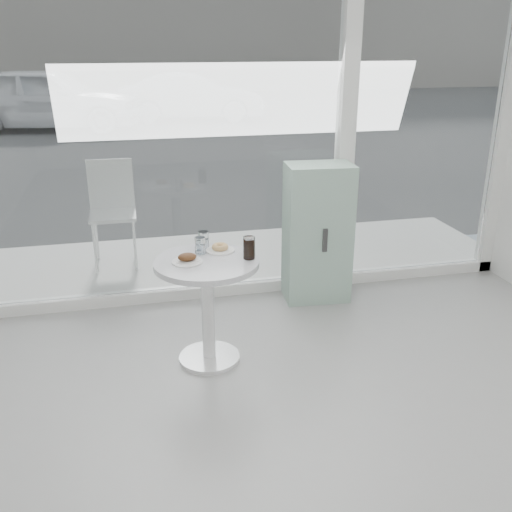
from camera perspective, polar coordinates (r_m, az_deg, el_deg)
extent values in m
cube|color=white|center=(5.23, -1.10, -3.07)|extent=(5.00, 0.12, 0.10)
cube|color=white|center=(5.84, 23.53, 12.57)|extent=(0.12, 0.12, 3.00)
cube|color=white|center=(5.09, 9.00, 13.02)|extent=(0.14, 0.14, 3.00)
cube|color=white|center=(4.75, -10.57, 11.15)|extent=(3.21, 0.02, 2.60)
cube|color=white|center=(5.44, 16.71, 11.84)|extent=(1.41, 0.02, 2.60)
cylinder|color=white|center=(4.21, -4.67, -10.06)|extent=(0.44, 0.44, 0.03)
cylinder|color=white|center=(4.04, -4.82, -5.73)|extent=(0.09, 0.09, 0.70)
cylinder|color=white|center=(3.89, -4.99, -0.71)|extent=(0.72, 0.72, 0.04)
cube|color=white|center=(5.97, -2.71, -0.26)|extent=(5.60, 1.60, 0.05)
cube|color=#3C3C3C|center=(17.84, -10.13, 13.54)|extent=(40.00, 24.00, 0.00)
cube|color=#83A896|center=(4.96, 6.16, 2.29)|extent=(0.58, 0.41, 1.20)
cube|color=#333333|center=(4.79, 6.91, 1.56)|extent=(0.04, 0.02, 0.20)
cylinder|color=white|center=(5.68, -15.80, 0.79)|extent=(0.03, 0.03, 0.50)
cylinder|color=white|center=(5.67, -12.02, 1.08)|extent=(0.03, 0.03, 0.50)
cylinder|color=white|center=(6.04, -15.66, 1.98)|extent=(0.03, 0.03, 0.50)
cylinder|color=white|center=(6.03, -12.10, 2.26)|extent=(0.03, 0.03, 0.50)
cube|color=white|center=(5.77, -14.12, 3.98)|extent=(0.45, 0.45, 0.03)
cube|color=white|center=(5.91, -14.32, 7.02)|extent=(0.44, 0.03, 0.50)
imported|color=white|center=(15.75, -20.09, 14.58)|extent=(4.86, 2.70, 1.56)
imported|color=#ADB0B5|center=(16.71, -6.46, 15.52)|extent=(4.10, 1.77, 1.31)
cylinder|color=white|center=(3.85, -6.88, -0.58)|extent=(0.21, 0.21, 0.01)
cube|color=white|center=(3.84, -6.58, -0.47)|extent=(0.13, 0.13, 0.00)
ellipsoid|color=#321E0D|center=(3.84, -6.91, -0.10)|extent=(0.12, 0.10, 0.05)
ellipsoid|color=#321E0D|center=(3.86, -6.42, -0.03)|extent=(0.06, 0.06, 0.03)
cylinder|color=white|center=(4.04, -3.60, 0.57)|extent=(0.20, 0.20, 0.01)
torus|color=tan|center=(4.03, -3.61, 0.92)|extent=(0.12, 0.12, 0.04)
cylinder|color=white|center=(3.99, -5.61, 1.06)|extent=(0.07, 0.07, 0.12)
cylinder|color=white|center=(3.99, -5.59, 0.72)|extent=(0.06, 0.06, 0.06)
cylinder|color=white|center=(4.09, -5.28, 1.62)|extent=(0.08, 0.08, 0.12)
cylinder|color=white|center=(4.10, -5.26, 1.28)|extent=(0.06, 0.06, 0.07)
cylinder|color=white|center=(3.87, -0.70, 0.82)|extent=(0.08, 0.08, 0.15)
cylinder|color=black|center=(3.87, -0.70, 0.73)|extent=(0.07, 0.07, 0.14)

